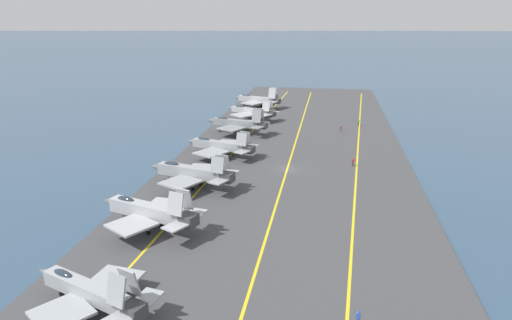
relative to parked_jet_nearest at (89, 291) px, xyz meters
name	(u,v)px	position (x,y,z in m)	size (l,w,h in m)	color
ground_plane	(287,171)	(47.91, -15.08, -2.62)	(2000.00, 2000.00, 0.00)	#334C66
carrier_deck	(287,170)	(47.91, -15.08, -2.42)	(213.37, 47.88, 0.40)	#424244
deck_stripe_foul_line	(356,172)	(47.91, -28.25, -2.21)	(192.04, 0.36, 0.01)	yellow
deck_stripe_centerline	(287,169)	(47.91, -15.08, -2.21)	(192.04, 0.36, 0.01)	yellow
deck_stripe_edge_line	(221,165)	(47.91, -1.91, -2.21)	(192.04, 0.36, 0.01)	yellow
parked_jet_nearest	(89,291)	(0.00, 0.00, 0.00)	(12.05, 15.10, 5.95)	#9EA3A8
parked_jet_second	(148,211)	(18.35, 1.20, 0.60)	(12.96, 16.18, 6.76)	#A8AAAF
parked_jet_third	(192,172)	(35.21, 0.21, 0.53)	(13.68, 16.44, 6.37)	#93999E
parked_jet_fourth	(220,146)	(54.25, -0.26, 0.04)	(14.20, 16.44, 5.78)	#93999E
parked_jet_fifth	(238,123)	(73.76, 0.03, 0.51)	(13.31, 16.72, 6.79)	gray
parked_jet_sixth	(251,111)	(91.15, -0.50, 0.14)	(13.91, 16.62, 5.77)	#A8AAAF
parked_jet_seventh	(257,99)	(109.34, 0.67, 0.40)	(13.55, 16.75, 6.74)	#A8AAAF
crew_blue_vest	(358,318)	(1.74, -26.24, -1.21)	(0.35, 0.43, 1.83)	#383328
crew_red_vest	(353,162)	(51.67, -27.65, -1.29)	(0.46, 0.43, 1.69)	#383328
crew_green_vest	(359,122)	(87.82, -30.59, -1.24)	(0.45, 0.39, 1.77)	#232328
crew_purple_vest	(341,128)	(79.65, -25.71, -1.25)	(0.45, 0.45, 1.77)	#4C473D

